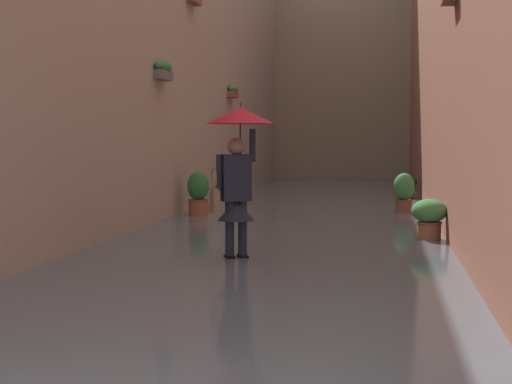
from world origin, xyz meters
The scene contains 9 objects.
ground_plane centered at (0.00, -13.93, 0.00)m, with size 69.67×69.67×0.00m, color #605B56.
flood_water centered at (0.00, -13.93, 0.04)m, with size 6.06×33.87×0.07m, color slate.
building_facade_right centered at (3.53, -13.93, 4.10)m, with size 2.04×31.87×8.21m.
building_facade_far centered at (0.00, -28.77, 6.16)m, with size 8.86×1.80×12.32m, color gray.
person_wading centered at (0.28, -7.32, 1.45)m, with size 0.92×0.92×2.16m.
potted_plant_mid_right centered at (2.21, -13.02, 0.52)m, with size 0.46×0.46×0.99m.
potted_plant_far_left centered at (-2.37, -9.69, 0.42)m, with size 0.57×0.57×0.71m.
potted_plant_near_left centered at (-2.24, -18.79, 0.42)m, with size 0.62×0.62×0.72m.
potted_plant_mid_left centered at (-2.09, -14.46, 0.51)m, with size 0.46×0.46×0.93m.
Camera 1 is at (-1.65, 2.92, 1.65)m, focal length 54.75 mm.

